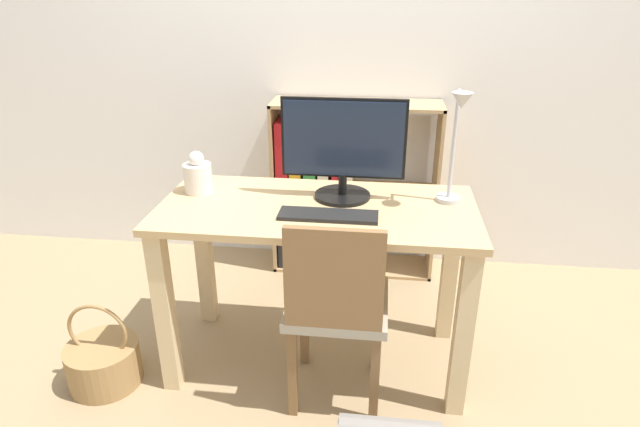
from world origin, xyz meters
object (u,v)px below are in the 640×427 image
vase (198,176)px  chair (336,304)px  desk_lamp (456,138)px  monitor (343,145)px  bookshelf (325,183)px  basket (104,362)px  keyboard (328,215)px

vase → chair: bearing=-28.9°
desk_lamp → chair: desk_lamp is taller
monitor → bookshelf: bearing=101.7°
monitor → bookshelf: 0.93m
desk_lamp → basket: 1.77m
monitor → bookshelf: size_ratio=0.51×
keyboard → chair: chair is taller
vase → keyboard: bearing=-18.9°
desk_lamp → monitor: bearing=174.1°
chair → keyboard: bearing=114.7°
keyboard → vase: bearing=161.1°
keyboard → basket: bearing=-170.4°
monitor → desk_lamp: (0.44, -0.05, 0.06)m
keyboard → desk_lamp: desk_lamp is taller
keyboard → bookshelf: size_ratio=0.39×
desk_lamp → bookshelf: (-0.61, 0.83, -0.53)m
vase → bookshelf: bookshelf is taller
keyboard → chair: bearing=-71.7°
monitor → vase: 0.65m
desk_lamp → basket: desk_lamp is taller
monitor → chair: size_ratio=0.60×
bookshelf → basket: bearing=-125.8°
keyboard → vase: size_ratio=2.11×
vase → chair: size_ratio=0.22×
bookshelf → desk_lamp: bearing=-53.9°
bookshelf → basket: bookshelf is taller
chair → bookshelf: bookshelf is taller
bookshelf → basket: (-0.84, -1.17, -0.44)m
vase → bookshelf: bearing=59.7°
basket → monitor: bearing=20.7°
chair → monitor: bearing=98.3°
keyboard → bookshelf: bookshelf is taller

